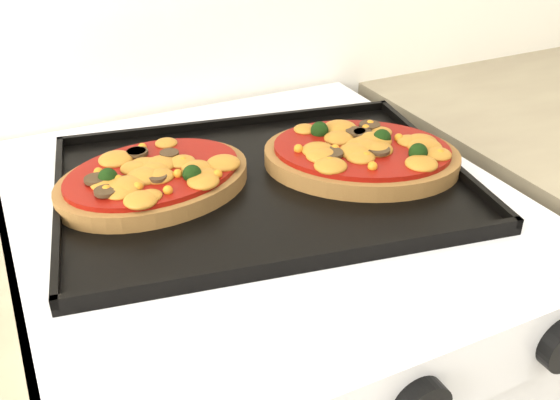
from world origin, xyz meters
TOP-DOWN VIEW (x-y plane):
  - control_panel at (-0.04, 1.39)m, footprint 0.60×0.02m
  - baking_tray at (-0.03, 1.70)m, footprint 0.55×0.45m
  - pizza_left at (-0.16, 1.74)m, footprint 0.27×0.21m
  - pizza_right at (0.10, 1.68)m, footprint 0.32×0.30m

SIDE VIEW (x-z plane):
  - control_panel at x=-0.04m, z-range 0.81..0.90m
  - baking_tray at x=-0.03m, z-range 0.91..0.93m
  - pizza_left at x=-0.16m, z-range 0.92..0.96m
  - pizza_right at x=0.10m, z-range 0.92..0.96m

